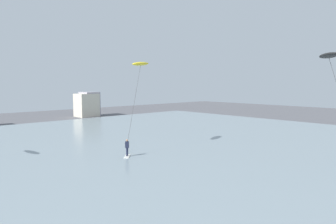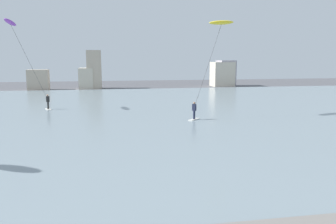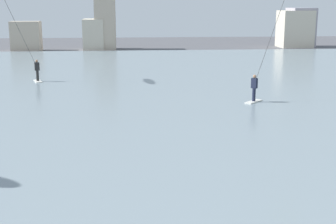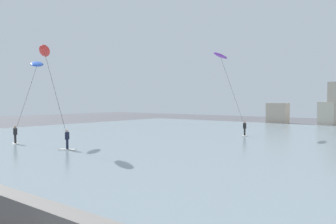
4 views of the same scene
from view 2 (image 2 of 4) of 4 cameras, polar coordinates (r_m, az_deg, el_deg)
name	(u,v)px [view 2 (image 2 of 4)]	position (r m, az deg, el deg)	size (l,w,h in m)	color
water_bay	(145,112)	(35.52, -3.97, 0.04)	(84.00, 52.00, 0.10)	gray
far_shore_buildings	(159,74)	(64.74, -1.50, 6.44)	(38.88, 5.21, 7.02)	#B7A893
kitesurfer_yellow	(218,33)	(32.44, 8.56, 13.16)	(5.10, 3.23, 9.17)	silver
kitesurfer_purple	(15,33)	(39.66, -24.53, 12.11)	(4.37, 2.80, 9.73)	silver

